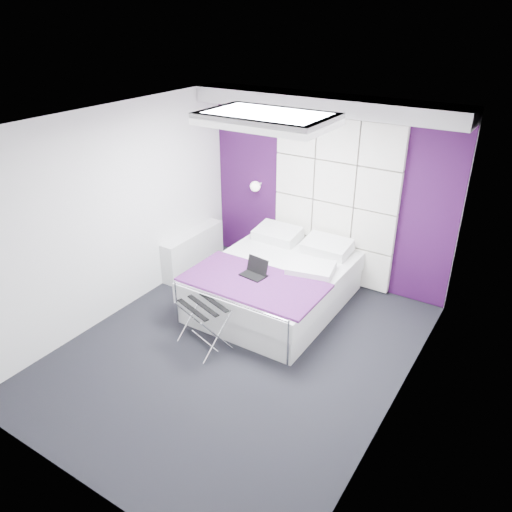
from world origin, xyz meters
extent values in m
plane|color=black|center=(0.00, 0.00, 0.00)|extent=(4.40, 4.40, 0.00)
plane|color=white|center=(0.00, 0.00, 2.60)|extent=(4.40, 4.40, 0.00)
plane|color=white|center=(0.00, 2.20, 1.30)|extent=(3.60, 0.00, 3.60)
plane|color=white|center=(-1.80, 0.00, 1.30)|extent=(0.00, 4.40, 4.40)
plane|color=white|center=(1.80, 0.00, 1.30)|extent=(0.00, 4.40, 4.40)
cube|color=#350D3C|center=(0.00, 2.19, 1.30)|extent=(3.58, 0.02, 2.58)
cube|color=silver|center=(0.00, 1.95, 2.50)|extent=(3.58, 0.50, 0.20)
sphere|color=white|center=(-1.05, 2.06, 1.22)|extent=(0.15, 0.15, 0.15)
cube|color=silver|center=(-1.69, 1.30, 0.30)|extent=(0.22, 1.20, 0.60)
cube|color=silver|center=(-0.16, 1.08, 0.15)|extent=(1.63, 2.04, 0.31)
cube|color=silver|center=(-0.16, 1.08, 0.43)|extent=(1.67, 2.08, 0.25)
cube|color=#47185A|center=(-0.16, 0.57, 0.58)|extent=(1.73, 0.92, 0.03)
cube|color=silver|center=(-0.63, 2.02, 0.50)|extent=(0.41, 0.32, 0.05)
cube|color=black|center=(-0.38, -0.14, 0.55)|extent=(0.56, 0.41, 0.01)
cube|color=black|center=(-0.23, 0.69, 0.60)|extent=(0.31, 0.21, 0.02)
cube|color=black|center=(-0.23, 0.79, 0.71)|extent=(0.31, 0.01, 0.20)
camera|label=1|loc=(2.69, -3.85, 3.58)|focal=35.00mm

